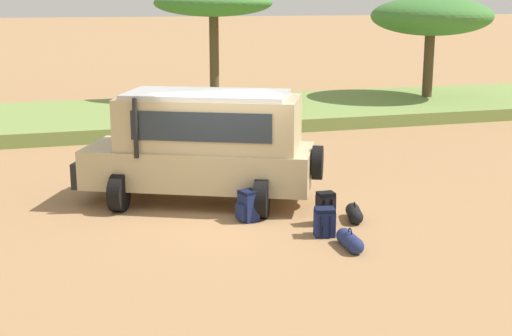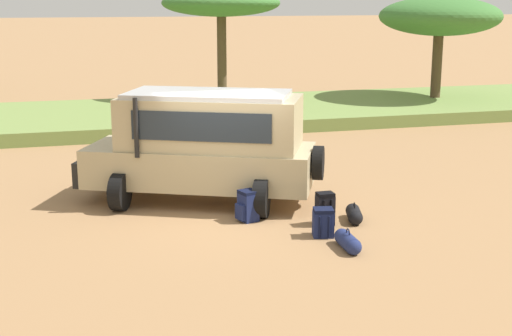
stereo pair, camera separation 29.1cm
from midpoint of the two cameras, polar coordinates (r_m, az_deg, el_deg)
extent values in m
plane|color=#9E754C|center=(14.85, -3.04, -3.79)|extent=(320.00, 320.00, 0.00)
cube|color=olive|center=(26.14, -9.23, 4.08)|extent=(120.00, 7.00, 0.44)
cube|color=tan|center=(15.68, -5.09, 0.21)|extent=(5.24, 3.81, 0.84)
cube|color=tan|center=(15.43, -4.26, 3.69)|extent=(4.22, 3.24, 1.10)
cube|color=#232D38|center=(15.84, -9.65, 3.60)|extent=(0.72, 1.43, 0.77)
cube|color=#232D38|center=(14.56, -5.04, 3.28)|extent=(2.68, 1.29, 0.60)
cube|color=#232D38|center=(16.29, -3.57, 4.40)|extent=(2.68, 1.29, 0.60)
cube|color=#B7B7B7|center=(15.35, -4.48, 5.90)|extent=(3.83, 3.01, 0.10)
cube|color=black|center=(16.50, -13.79, -0.07)|extent=(0.83, 1.53, 0.56)
cylinder|color=black|center=(14.88, -10.18, 3.14)|extent=(0.10, 0.10, 1.25)
cylinder|color=black|center=(15.32, -11.44, -1.95)|extent=(0.59, 0.84, 0.80)
cylinder|color=black|center=(17.09, -9.26, -0.25)|extent=(0.59, 0.84, 0.80)
cylinder|color=black|center=(14.58, -0.13, -2.46)|extent=(0.59, 0.84, 0.80)
cylinder|color=black|center=(16.43, 0.89, -0.63)|extent=(0.59, 0.84, 0.80)
cylinder|color=black|center=(15.26, 4.40, 0.43)|extent=(0.51, 0.76, 0.74)
cube|color=navy|center=(13.54, 4.89, -4.47)|extent=(0.44, 0.38, 0.49)
cube|color=navy|center=(13.74, 4.76, -4.46)|extent=(0.30, 0.14, 0.27)
cube|color=black|center=(13.46, 4.91, -3.36)|extent=(0.43, 0.39, 0.07)
cylinder|color=black|center=(13.37, 4.63, -4.70)|extent=(0.04, 0.04, 0.41)
cylinder|color=black|center=(13.39, 5.37, -4.68)|extent=(0.04, 0.04, 0.41)
cube|color=navy|center=(14.39, -1.18, -3.16)|extent=(0.41, 0.44, 0.57)
cube|color=navy|center=(14.31, -1.82, -3.55)|extent=(0.16, 0.28, 0.31)
cube|color=black|center=(14.31, -1.18, -1.95)|extent=(0.41, 0.43, 0.07)
cylinder|color=black|center=(14.42, -0.42, -3.12)|extent=(0.04, 0.04, 0.48)
cylinder|color=black|center=(14.55, -0.79, -2.97)|extent=(0.04, 0.04, 0.48)
cube|color=black|center=(14.21, 5.00, -3.36)|extent=(0.35, 0.25, 0.60)
cube|color=black|center=(14.38, 4.75, -3.47)|extent=(0.26, 0.08, 0.33)
cube|color=black|center=(14.12, 5.02, -2.08)|extent=(0.33, 0.26, 0.07)
cylinder|color=black|center=(14.06, 4.92, -3.55)|extent=(0.04, 0.04, 0.51)
cylinder|color=black|center=(14.11, 5.51, -3.49)|extent=(0.04, 0.04, 0.51)
cylinder|color=navy|center=(12.96, 6.88, -5.81)|extent=(0.32, 0.62, 0.29)
sphere|color=navy|center=(13.23, 6.40, -5.39)|extent=(0.28, 0.28, 0.28)
sphere|color=navy|center=(12.69, 7.37, -6.25)|extent=(0.28, 0.28, 0.28)
torus|color=#121834|center=(12.90, 6.90, -5.12)|extent=(0.03, 0.16, 0.16)
cylinder|color=black|center=(14.57, 7.30, -3.63)|extent=(0.43, 0.61, 0.29)
sphere|color=black|center=(14.83, 7.16, -3.33)|extent=(0.28, 0.28, 0.28)
sphere|color=black|center=(14.31, 7.44, -3.96)|extent=(0.28, 0.28, 0.28)
torus|color=black|center=(14.52, 7.32, -3.01)|extent=(0.07, 0.16, 0.16)
cylinder|color=brown|center=(29.49, -3.64, 8.51)|extent=(0.38, 0.38, 3.74)
ellipsoid|color=#3D7533|center=(29.38, -3.71, 13.05)|extent=(4.81, 4.10, 1.09)
cylinder|color=brown|center=(30.11, 13.33, 7.60)|extent=(0.41, 0.41, 3.03)
ellipsoid|color=#3D7533|center=(29.98, 13.56, 11.73)|extent=(4.74, 5.14, 1.54)
camera|label=1|loc=(0.15, -90.57, -0.14)|focal=50.00mm
camera|label=2|loc=(0.15, 89.43, 0.14)|focal=50.00mm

